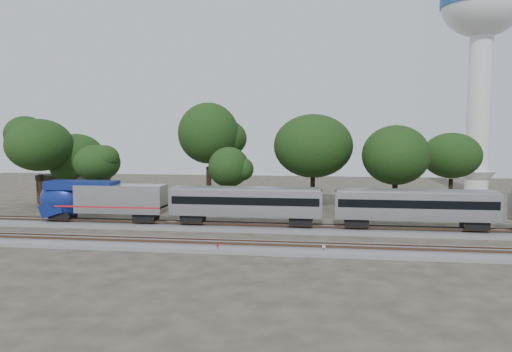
{
  "coord_description": "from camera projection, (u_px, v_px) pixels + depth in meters",
  "views": [
    {
      "loc": [
        10.64,
        -50.62,
        11.08
      ],
      "look_at": [
        2.88,
        5.0,
        6.3
      ],
      "focal_mm": 35.0,
      "sensor_mm": 36.0,
      "label": 1
    }
  ],
  "objects": [
    {
      "name": "brick_building",
      "position": [
        74.0,
        188.0,
        80.57
      ],
      "size": [
        10.48,
        8.23,
        4.54
      ],
      "rotation": [
        0.0,
        0.0,
        -0.17
      ],
      "color": "brown",
      "rests_on": "ground"
    },
    {
      "name": "tree_2",
      "position": [
        97.0,
        163.0,
        69.61
      ],
      "size": [
        7.12,
        7.12,
        10.04
      ],
      "color": "black",
      "rests_on": "ground"
    },
    {
      "name": "tree_5",
      "position": [
        313.0,
        146.0,
        72.51
      ],
      "size": [
        9.44,
        9.44,
        13.3
      ],
      "color": "black",
      "rests_on": "ground"
    },
    {
      "name": "tree_1",
      "position": [
        76.0,
        155.0,
        77.88
      ],
      "size": [
        7.87,
        7.87,
        11.09
      ],
      "color": "black",
      "rests_on": "ground"
    },
    {
      "name": "tree_3",
      "position": [
        208.0,
        133.0,
        76.36
      ],
      "size": [
        11.32,
        11.32,
        15.96
      ],
      "color": "black",
      "rests_on": "ground"
    },
    {
      "name": "track_far",
      "position": [
        233.0,
        227.0,
        58.26
      ],
      "size": [
        160.0,
        5.0,
        0.73
      ],
      "color": "slate",
      "rests_on": "ground"
    },
    {
      "name": "tree_4",
      "position": [
        229.0,
        167.0,
        68.59
      ],
      "size": [
        6.59,
        6.59,
        9.29
      ],
      "color": "black",
      "rests_on": "ground"
    },
    {
      "name": "train",
      "position": [
        507.0,
        206.0,
        53.85
      ],
      "size": [
        110.22,
        3.15,
        4.64
      ],
      "color": "#B6B9BE",
      "rests_on": "ground"
    },
    {
      "name": "water_tower",
      "position": [
        482.0,
        27.0,
        90.0
      ],
      "size": [
        14.76,
        14.76,
        40.85
      ],
      "color": "silver",
      "rests_on": "ground"
    },
    {
      "name": "switch_lever",
      "position": [
        272.0,
        252.0,
        46.02
      ],
      "size": [
        0.58,
        0.48,
        0.3
      ],
      "primitive_type": "cube",
      "rotation": [
        0.0,
        0.0,
        -0.42
      ],
      "color": "#512D19",
      "rests_on": "ground"
    },
    {
      "name": "ground",
      "position": [
        222.0,
        239.0,
        52.36
      ],
      "size": [
        160.0,
        160.0,
        0.0
      ],
      "primitive_type": "plane",
      "color": "#383328",
      "rests_on": "ground"
    },
    {
      "name": "switch_stand_red",
      "position": [
        218.0,
        247.0,
        46.28
      ],
      "size": [
        0.27,
        0.07,
        0.86
      ],
      "rotation": [
        0.0,
        0.0,
        -0.16
      ],
      "color": "#512D19",
      "rests_on": "ground"
    },
    {
      "name": "tree_6",
      "position": [
        396.0,
        155.0,
        67.58
      ],
      "size": [
        8.31,
        8.31,
        11.72
      ],
      "color": "black",
      "rests_on": "ground"
    },
    {
      "name": "switch_stand_white",
      "position": [
        324.0,
        249.0,
        45.59
      ],
      "size": [
        0.29,
        0.05,
        0.92
      ],
      "rotation": [
        0.0,
        0.0,
        -0.08
      ],
      "color": "#512D19",
      "rests_on": "ground"
    },
    {
      "name": "tree_7",
      "position": [
        452.0,
        156.0,
        75.93
      ],
      "size": [
        7.87,
        7.87,
        11.1
      ],
      "color": "black",
      "rests_on": "ground"
    },
    {
      "name": "track_near",
      "position": [
        214.0,
        246.0,
        48.39
      ],
      "size": [
        160.0,
        5.0,
        0.73
      ],
      "color": "slate",
      "rests_on": "ground"
    },
    {
      "name": "tree_0",
      "position": [
        40.0,
        145.0,
        73.4
      ],
      "size": [
        9.55,
        9.55,
        13.46
      ],
      "color": "black",
      "rests_on": "ground"
    }
  ]
}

